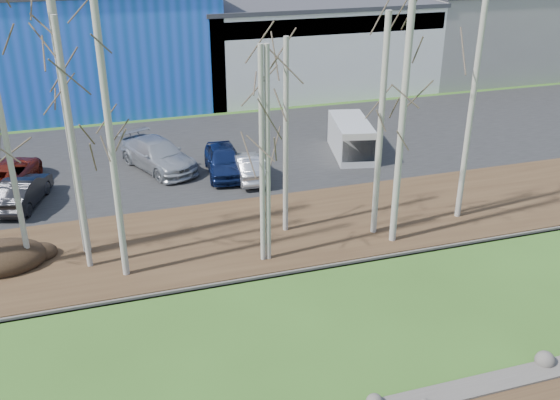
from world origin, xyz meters
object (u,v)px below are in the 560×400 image
object	(u,v)px
car_4	(224,160)
van_white	(351,139)
car_2	(5,175)
car_5	(249,166)
car_1	(23,191)
car_3	(158,155)

from	to	relation	value
car_4	van_white	size ratio (longest dim) A/B	0.93
car_2	car_5	size ratio (longest dim) A/B	1.37
car_4	van_white	distance (m)	7.64
car_4	van_white	xyz separation A→B (m)	(7.61, 0.60, 0.23)
car_1	van_white	xyz separation A→B (m)	(17.61, 1.56, 0.29)
car_4	car_5	xyz separation A→B (m)	(1.12, -0.95, -0.11)
car_3	car_5	world-z (taller)	car_3
car_2	van_white	bearing A→B (deg)	-169.53
car_2	van_white	xyz separation A→B (m)	(18.53, -0.70, 0.23)
car_1	van_white	bearing A→B (deg)	-157.80
car_2	car_3	xyz separation A→B (m)	(7.68, 0.52, 0.04)
car_1	car_3	bearing A→B (deg)	-140.51
car_2	car_3	bearing A→B (deg)	-163.49
car_1	car_2	size ratio (longest dim) A/B	0.78
car_1	car_5	size ratio (longest dim) A/B	1.06
car_1	car_2	world-z (taller)	car_2
car_5	car_4	bearing A→B (deg)	-37.20
car_1	car_3	world-z (taller)	car_3
car_3	car_5	xyz separation A→B (m)	(4.36, -2.78, -0.14)
car_3	car_4	size ratio (longest dim) A/B	1.22
car_4	car_5	distance (m)	1.48
car_1	car_4	distance (m)	10.04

